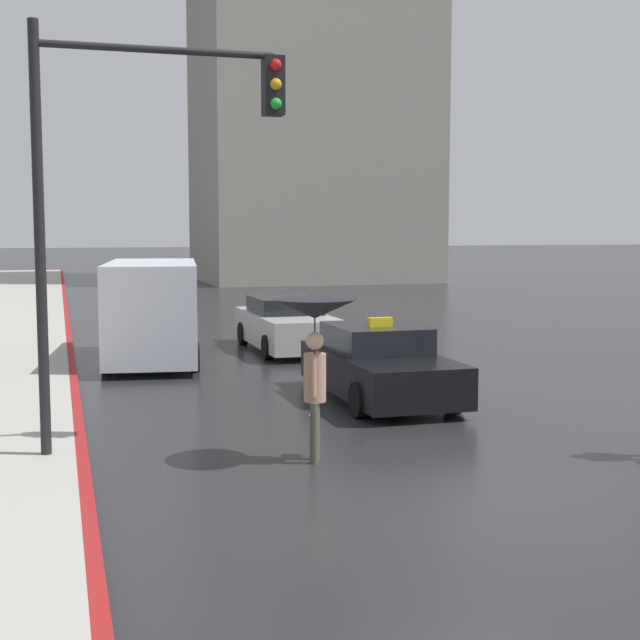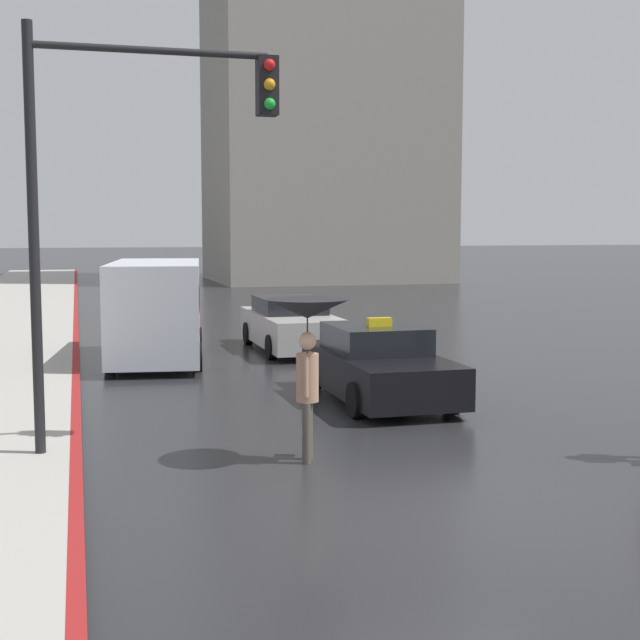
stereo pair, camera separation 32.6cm
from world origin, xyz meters
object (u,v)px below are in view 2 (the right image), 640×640
object	(u,v)px
taxi	(378,366)
traffic_light	(133,163)
sedan_red	(291,325)
ambulance_van	(156,306)
pedestrian_with_umbrella	(307,328)

from	to	relation	value
taxi	traffic_light	xyz separation A→B (m)	(-4.51, -2.98, 3.36)
traffic_light	sedan_red	bearing A→B (deg)	65.56
sedan_red	ambulance_van	distance (m)	3.76
sedan_red	ambulance_van	xyz separation A→B (m)	(-3.52, -1.12, 0.66)
taxi	traffic_light	size ratio (longest dim) A/B	0.75
ambulance_van	sedan_red	bearing A→B (deg)	-154.66
traffic_light	ambulance_van	bearing A→B (deg)	83.41
taxi	traffic_light	distance (m)	6.36
ambulance_van	traffic_light	size ratio (longest dim) A/B	0.95
sedan_red	ambulance_van	bearing A→B (deg)	17.69
taxi	pedestrian_with_umbrella	xyz separation A→B (m)	(-2.33, -3.87, 1.18)
taxi	traffic_light	bearing A→B (deg)	33.46
ambulance_van	taxi	bearing A→B (deg)	128.14
pedestrian_with_umbrella	traffic_light	bearing A→B (deg)	88.87
pedestrian_with_umbrella	traffic_light	xyz separation A→B (m)	(-2.17, 0.89, 2.18)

